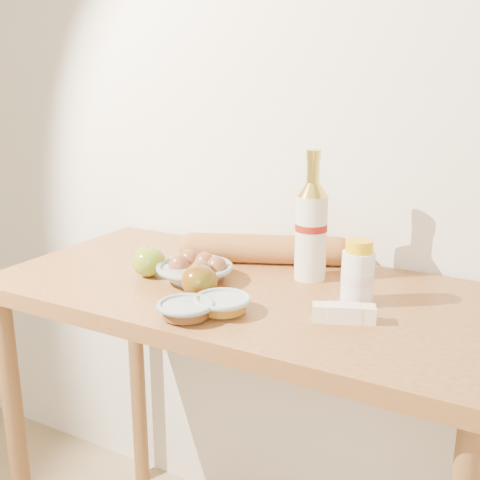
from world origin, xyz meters
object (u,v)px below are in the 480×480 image
(bourbon_bottle, at_px, (311,228))
(cream_bottle, at_px, (358,274))
(table, at_px, (246,334))
(baguette, at_px, (264,249))
(egg_bowl, at_px, (196,270))

(bourbon_bottle, height_order, cream_bottle, bourbon_bottle)
(table, relative_size, baguette, 2.68)
(bourbon_bottle, distance_m, egg_bowl, 0.29)
(baguette, bearing_deg, cream_bottle, -49.68)
(cream_bottle, bearing_deg, baguette, 170.24)
(cream_bottle, xyz_separation_m, baguette, (-0.30, 0.15, -0.03))
(cream_bottle, height_order, baguette, cream_bottle)
(bourbon_bottle, height_order, egg_bowl, bourbon_bottle)
(cream_bottle, distance_m, baguette, 0.34)
(table, height_order, bourbon_bottle, bourbon_bottle)
(bourbon_bottle, relative_size, egg_bowl, 1.46)
(cream_bottle, xyz_separation_m, egg_bowl, (-0.38, -0.05, -0.04))
(table, height_order, baguette, baguette)
(bourbon_bottle, bearing_deg, table, -140.31)
(table, height_order, egg_bowl, egg_bowl)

